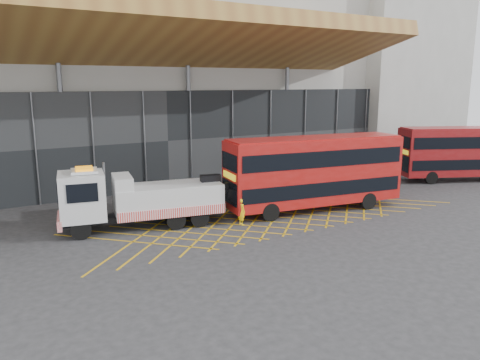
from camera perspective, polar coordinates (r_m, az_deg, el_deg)
ground_plane at (r=28.50m, az=-3.67°, el=-5.89°), size 120.00×120.00×0.00m
road_markings at (r=30.87m, az=4.31°, el=-4.50°), size 26.36×7.16×0.01m
construction_building at (r=44.92m, az=-12.54°, el=11.94°), size 55.00×23.97×18.00m
east_building at (r=59.83m, az=17.49°, el=12.56°), size 15.00×12.00×20.00m
recovery_truck at (r=28.73m, az=-12.46°, el=-2.22°), size 11.41×4.47×3.96m
bus_towed at (r=32.25m, az=9.06°, el=1.22°), size 12.70×4.66×5.06m
bus_second at (r=46.41m, az=25.79°, el=3.20°), size 11.78×7.25×4.77m
worker at (r=28.91m, az=0.19°, el=-3.86°), size 0.41×0.62×1.70m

